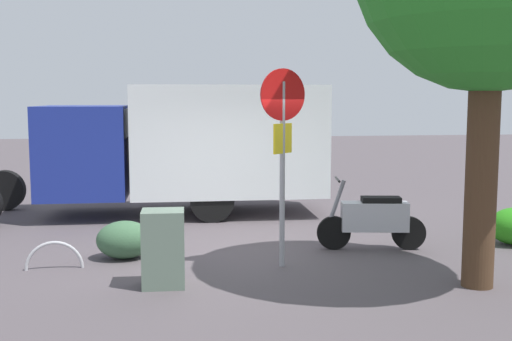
% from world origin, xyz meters
% --- Properties ---
extents(ground_plane, '(60.00, 60.00, 0.00)m').
position_xyz_m(ground_plane, '(0.00, 0.00, 0.00)').
color(ground_plane, '#4E464A').
extents(box_truck_near, '(7.48, 2.33, 2.78)m').
position_xyz_m(box_truck_near, '(0.80, -3.58, 1.56)').
color(box_truck_near, black).
rests_on(box_truck_near, ground).
extents(motorcycle, '(1.80, 0.62, 1.20)m').
position_xyz_m(motorcycle, '(-2.25, 0.12, 0.52)').
color(motorcycle, black).
rests_on(motorcycle, ground).
extents(stop_sign, '(0.71, 0.33, 2.95)m').
position_xyz_m(stop_sign, '(-0.55, 0.93, 1.96)').
color(stop_sign, '#9E9EA3').
rests_on(stop_sign, ground).
extents(utility_cabinet, '(0.58, 0.50, 1.04)m').
position_xyz_m(utility_cabinet, '(1.21, 1.69, 0.52)').
color(utility_cabinet, slate).
rests_on(utility_cabinet, ground).
extents(bike_rack_hoop, '(0.85, 0.12, 0.85)m').
position_xyz_m(bike_rack_hoop, '(2.81, 0.61, 0.00)').
color(bike_rack_hoop, '#B7B7BC').
rests_on(bike_rack_hoop, ground).
extents(shrub_near_sign, '(0.88, 0.72, 0.60)m').
position_xyz_m(shrub_near_sign, '(1.82, 0.12, 0.30)').
color(shrub_near_sign, '#3A6040').
rests_on(shrub_near_sign, ground).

